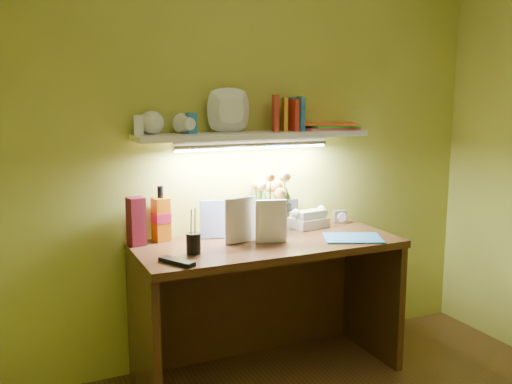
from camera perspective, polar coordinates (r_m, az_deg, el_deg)
desk at (r=3.14m, az=1.18°, el=-11.57°), size 1.40×0.60×0.75m
flower_bouquet at (r=3.19m, az=1.44°, el=-1.09°), size 0.21×0.21×0.33m
telephone at (r=3.34m, az=5.28°, el=-2.54°), size 0.22×0.18×0.12m
desk_clock at (r=3.47m, az=8.40°, el=-2.47°), size 0.09×0.06×0.08m
whisky_bottle at (r=3.04m, az=-9.49°, el=-2.15°), size 0.09×0.09×0.30m
whisky_box at (r=2.98m, az=-11.89°, el=-2.91°), size 0.09×0.09×0.25m
pen_cup at (r=2.79m, az=-6.28°, el=-4.43°), size 0.09×0.09×0.17m
art_card at (r=3.09m, az=-3.69°, el=-2.69°), size 0.21×0.09×0.20m
tv_remote at (r=2.66m, az=-7.92°, el=-6.91°), size 0.14×0.19×0.02m
blue_folder at (r=3.12m, az=9.64°, el=-4.55°), size 0.37×0.32×0.01m
desk_book_a at (r=2.92m, az=-3.09°, el=-3.02°), size 0.18×0.04×0.24m
desk_book_b at (r=2.96m, az=-0.06°, el=-2.99°), size 0.16×0.06×0.23m
wall_shelf at (r=3.10m, az=-0.06°, el=6.37°), size 1.32×0.33×0.23m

